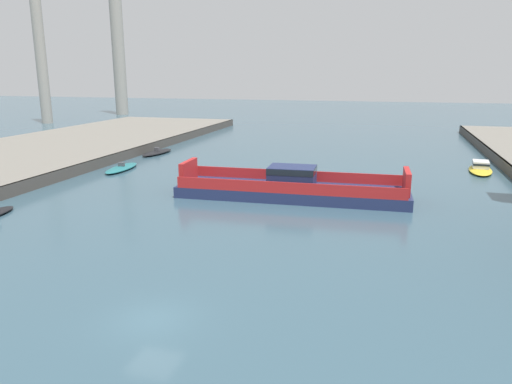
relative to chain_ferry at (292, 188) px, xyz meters
name	(u,v)px	position (x,y,z in m)	size (l,w,h in m)	color
ground_plane	(153,320)	(-1.91, -26.26, -1.00)	(400.00, 400.00, 0.00)	#385666
chain_ferry	(292,188)	(0.00, 0.00, 0.00)	(23.18, 6.86, 3.30)	navy
moored_boat_near_left	(481,168)	(20.55, 19.27, -0.51)	(3.43, 7.84, 1.31)	yellow
moored_boat_near_right	(157,152)	(-25.35, 20.67, -0.73)	(2.97, 7.50, 1.02)	black
moored_boat_mid_left	(122,168)	(-24.03, 8.01, -0.74)	(2.84, 7.64, 1.00)	#237075
smokestack_distant_a	(118,45)	(-69.08, 84.40, 19.10)	(3.87, 3.87, 38.12)	#9E998E
smokestack_distant_b	(40,53)	(-73.16, 55.91, 15.79)	(2.77, 2.77, 31.54)	#9E998E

